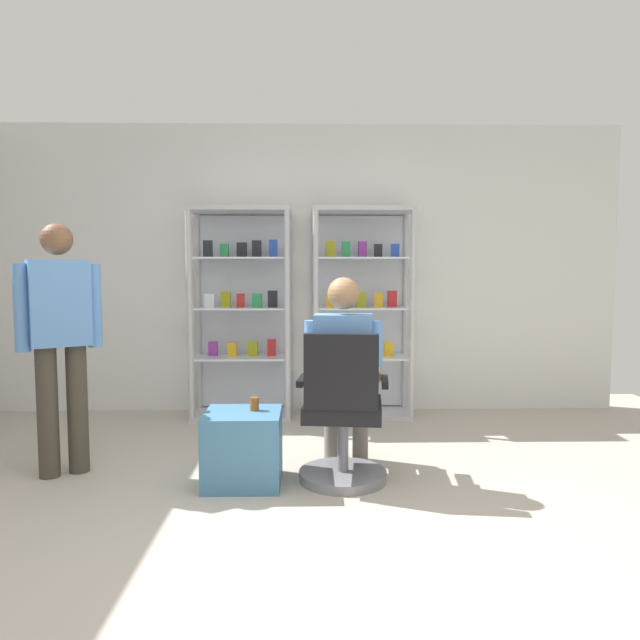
{
  "coord_description": "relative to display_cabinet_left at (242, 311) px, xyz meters",
  "views": [
    {
      "loc": [
        0.07,
        -2.51,
        1.31
      ],
      "look_at": [
        0.14,
        1.35,
        1.0
      ],
      "focal_mm": 32.23,
      "sensor_mm": 36.0,
      "label": 1
    }
  ],
  "objects": [
    {
      "name": "standing_customer",
      "position": [
        -0.99,
        -1.57,
        -0.03
      ],
      "size": [
        0.46,
        0.38,
        1.63
      ],
      "color": "#3F382D",
      "rests_on": "ground"
    },
    {
      "name": "storage_crate",
      "position": [
        0.2,
        -1.76,
        -0.74
      ],
      "size": [
        0.47,
        0.44,
        0.46
      ],
      "primitive_type": "cube",
      "color": "teal",
      "rests_on": "ground"
    },
    {
      "name": "seated_shopkeeper",
      "position": [
        0.84,
        -1.6,
        -0.25
      ],
      "size": [
        0.52,
        0.59,
        1.29
      ],
      "color": "slate",
      "rests_on": "ground"
    },
    {
      "name": "display_cabinet_left",
      "position": [
        0.0,
        0.0,
        0.0
      ],
      "size": [
        0.9,
        0.45,
        1.9
      ],
      "color": "#B7B7BC",
      "rests_on": "ground"
    },
    {
      "name": "back_wall",
      "position": [
        0.55,
        0.24,
        0.38
      ],
      "size": [
        6.0,
        0.1,
        2.7
      ],
      "primitive_type": "cube",
      "color": "silver",
      "rests_on": "ground"
    },
    {
      "name": "office_chair",
      "position": [
        0.82,
        -1.77,
        -0.57
      ],
      "size": [
        0.59,
        0.56,
        0.96
      ],
      "color": "slate",
      "rests_on": "ground"
    },
    {
      "name": "display_cabinet_right",
      "position": [
        1.1,
        0.0,
        0.0
      ],
      "size": [
        0.9,
        0.45,
        1.9
      ],
      "color": "#B7B7BC",
      "rests_on": "ground"
    },
    {
      "name": "ground_plane",
      "position": [
        0.55,
        -2.76,
        -0.97
      ],
      "size": [
        7.2,
        7.2,
        0.0
      ],
      "primitive_type": "plane",
      "color": "#B2A899"
    },
    {
      "name": "tea_glass",
      "position": [
        0.27,
        -1.72,
        -0.47
      ],
      "size": [
        0.06,
        0.06,
        0.08
      ],
      "primitive_type": "cylinder",
      "color": "brown",
      "rests_on": "storage_crate"
    }
  ]
}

